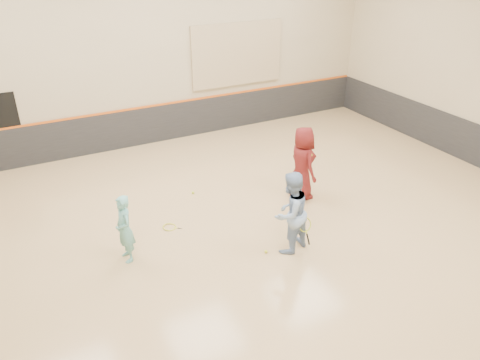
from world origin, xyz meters
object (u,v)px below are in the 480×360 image
girl (124,229)px  spare_racket (169,226)px  instructor (290,213)px  young_man (302,163)px

girl → spare_racket: (1.14, 0.70, -0.68)m
girl → spare_racket: 1.50m
instructor → spare_racket: size_ratio=2.60×
girl → spare_racket: size_ratio=2.11×
instructor → spare_racket: bearing=-63.1°
instructor → spare_racket: 2.89m
instructor → young_man: young_man is taller
girl → young_man: young_man is taller
girl → instructor: bearing=63.5°
girl → young_man: size_ratio=0.78×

